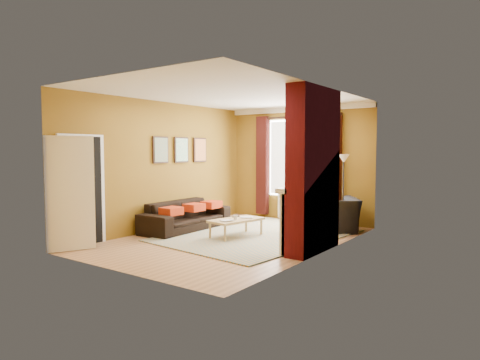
# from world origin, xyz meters

# --- Properties ---
(ground) EXTENTS (5.50, 5.50, 0.00)m
(ground) POSITION_xyz_m (0.00, 0.00, 0.00)
(ground) COLOR #996B45
(ground) RESTS_ON ground
(room_walls) EXTENTS (3.82, 5.54, 2.83)m
(room_walls) POSITION_xyz_m (0.63, 0.27, 1.38)
(room_walls) COLOR brown
(room_walls) RESTS_ON ground
(striped_rug) EXTENTS (3.17, 4.12, 0.02)m
(striped_rug) POSITION_xyz_m (0.22, 0.57, 0.01)
(striped_rug) COLOR teal
(striped_rug) RESTS_ON ground
(sofa) EXTENTS (0.89, 2.19, 0.63)m
(sofa) POSITION_xyz_m (-1.42, 0.20, 0.32)
(sofa) COLOR black
(sofa) RESTS_ON ground
(armchair) EXTENTS (1.49, 1.46, 0.73)m
(armchair) POSITION_xyz_m (1.23, 1.84, 0.37)
(armchair) COLOR black
(armchair) RESTS_ON ground
(coffee_table) EXTENTS (0.75, 1.19, 0.37)m
(coffee_table) POSITION_xyz_m (-0.06, 0.20, 0.33)
(coffee_table) COLOR tan
(coffee_table) RESTS_ON ground
(wicker_stool) EXTENTS (0.45, 0.45, 0.50)m
(wicker_stool) POSITION_xyz_m (0.69, 2.19, 0.25)
(wicker_stool) COLOR #9F7845
(wicker_stool) RESTS_ON ground
(floor_lamp) EXTENTS (0.27, 0.27, 1.66)m
(floor_lamp) POSITION_xyz_m (1.42, 2.10, 1.31)
(floor_lamp) COLOR black
(floor_lamp) RESTS_ON ground
(book_a) EXTENTS (0.27, 0.30, 0.02)m
(book_a) POSITION_xyz_m (-0.13, -0.08, 0.38)
(book_a) COLOR #999999
(book_a) RESTS_ON coffee_table
(book_b) EXTENTS (0.31, 0.30, 0.02)m
(book_b) POSITION_xyz_m (-0.02, 0.52, 0.38)
(book_b) COLOR #999999
(book_b) RESTS_ON coffee_table
(mug) EXTENTS (0.10, 0.10, 0.09)m
(mug) POSITION_xyz_m (-0.02, 0.13, 0.41)
(mug) COLOR #999999
(mug) RESTS_ON coffee_table
(tv_remote) EXTENTS (0.06, 0.17, 0.02)m
(tv_remote) POSITION_xyz_m (-0.20, 0.39, 0.38)
(tv_remote) COLOR #29292C
(tv_remote) RESTS_ON coffee_table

